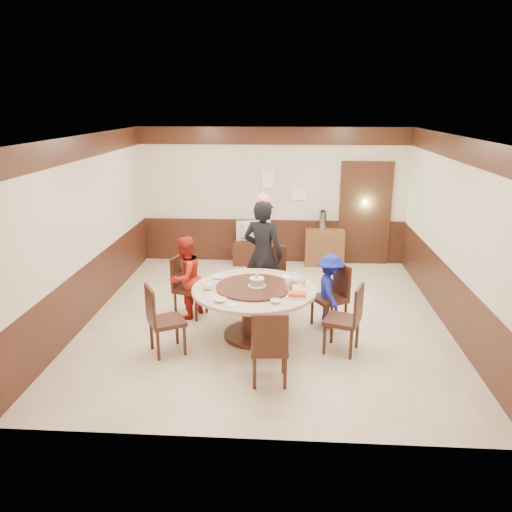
# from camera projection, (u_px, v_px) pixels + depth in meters

# --- Properties ---
(room) EXTENTS (6.00, 6.04, 2.84)m
(room) POSITION_uv_depth(u_px,v_px,m) (267.00, 252.00, 7.60)
(room) COLOR beige
(room) RESTS_ON ground
(banquet_table) EXTENTS (1.76, 1.76, 0.78)m
(banquet_table) POSITION_uv_depth(u_px,v_px,m) (254.00, 302.00, 7.11)
(banquet_table) COLOR #391B12
(banquet_table) RESTS_ON ground
(chair_0) EXTENTS (0.60, 0.60, 0.97)m
(chair_0) POSITION_uv_depth(u_px,v_px,m) (330.00, 307.00, 7.50)
(chair_0) COLOR #391B12
(chair_0) RESTS_ON ground
(chair_1) EXTENTS (0.46, 0.47, 0.97)m
(chair_1) POSITION_uv_depth(u_px,v_px,m) (274.00, 287.00, 8.34)
(chair_1) COLOR #391B12
(chair_1) RESTS_ON ground
(chair_2) EXTENTS (0.55, 0.55, 0.97)m
(chair_2) POSITION_uv_depth(u_px,v_px,m) (190.00, 297.00, 7.90)
(chair_2) COLOR #391B12
(chair_2) RESTS_ON ground
(chair_3) EXTENTS (0.60, 0.60, 0.97)m
(chair_3) POSITION_uv_depth(u_px,v_px,m) (166.00, 332.00, 6.71)
(chair_3) COLOR #391B12
(chair_3) RESTS_ON ground
(chair_4) EXTENTS (0.47, 0.48, 0.97)m
(chair_4) POSITION_uv_depth(u_px,v_px,m) (270.00, 359.00, 5.98)
(chair_4) COLOR #391B12
(chair_4) RESTS_ON ground
(chair_5) EXTENTS (0.57, 0.56, 0.97)m
(chair_5) POSITION_uv_depth(u_px,v_px,m) (343.00, 331.00, 6.74)
(chair_5) COLOR #391B12
(chair_5) RESTS_ON ground
(person_standing) EXTENTS (0.77, 0.63, 1.82)m
(person_standing) POSITION_uv_depth(u_px,v_px,m) (263.00, 255.00, 8.04)
(person_standing) COLOR black
(person_standing) RESTS_ON ground
(person_red) EXTENTS (0.74, 0.79, 1.31)m
(person_red) POSITION_uv_depth(u_px,v_px,m) (185.00, 278.00, 7.75)
(person_red) COLOR #AD2417
(person_red) RESTS_ON ground
(person_blue) EXTENTS (0.51, 0.78, 1.13)m
(person_blue) POSITION_uv_depth(u_px,v_px,m) (330.00, 291.00, 7.46)
(person_blue) COLOR navy
(person_blue) RESTS_ON ground
(birthday_cake) EXTENTS (0.26, 0.26, 0.18)m
(birthday_cake) POSITION_uv_depth(u_px,v_px,m) (257.00, 282.00, 7.02)
(birthday_cake) COLOR white
(birthday_cake) RESTS_ON banquet_table
(teapot_left) EXTENTS (0.17, 0.15, 0.13)m
(teapot_left) POSITION_uv_depth(u_px,v_px,m) (208.00, 286.00, 6.97)
(teapot_left) COLOR white
(teapot_left) RESTS_ON banquet_table
(teapot_right) EXTENTS (0.17, 0.15, 0.13)m
(teapot_right) POSITION_uv_depth(u_px,v_px,m) (295.00, 279.00, 7.24)
(teapot_right) COLOR white
(teapot_right) RESTS_ON banquet_table
(bowl_0) EXTENTS (0.14, 0.14, 0.04)m
(bowl_0) POSITION_uv_depth(u_px,v_px,m) (218.00, 277.00, 7.42)
(bowl_0) COLOR white
(bowl_0) RESTS_ON banquet_table
(bowl_1) EXTENTS (0.14, 0.14, 0.04)m
(bowl_1) POSITION_uv_depth(u_px,v_px,m) (275.00, 301.00, 6.51)
(bowl_1) COLOR white
(bowl_1) RESTS_ON banquet_table
(bowl_2) EXTENTS (0.16, 0.16, 0.04)m
(bowl_2) POSITION_uv_depth(u_px,v_px,m) (220.00, 300.00, 6.55)
(bowl_2) COLOR white
(bowl_2) RESTS_ON banquet_table
(bowl_3) EXTENTS (0.15, 0.15, 0.05)m
(bowl_3) POSITION_uv_depth(u_px,v_px,m) (302.00, 291.00, 6.86)
(bowl_3) COLOR white
(bowl_3) RESTS_ON banquet_table
(bowl_4) EXTENTS (0.16, 0.16, 0.04)m
(bowl_4) POSITION_uv_depth(u_px,v_px,m) (208.00, 283.00, 7.20)
(bowl_4) COLOR white
(bowl_4) RESTS_ON banquet_table
(saucer_near) EXTENTS (0.18, 0.18, 0.01)m
(saucer_near) POSITION_uv_depth(u_px,v_px,m) (231.00, 305.00, 6.44)
(saucer_near) COLOR white
(saucer_near) RESTS_ON banquet_table
(saucer_far) EXTENTS (0.18, 0.18, 0.01)m
(saucer_far) POSITION_uv_depth(u_px,v_px,m) (286.00, 276.00, 7.49)
(saucer_far) COLOR white
(saucer_far) RESTS_ON banquet_table
(shrimp_platter) EXTENTS (0.30, 0.20, 0.06)m
(shrimp_platter) POSITION_uv_depth(u_px,v_px,m) (297.00, 295.00, 6.71)
(shrimp_platter) COLOR white
(shrimp_platter) RESTS_ON banquet_table
(bottle_0) EXTENTS (0.06, 0.06, 0.16)m
(bottle_0) POSITION_uv_depth(u_px,v_px,m) (287.00, 286.00, 6.90)
(bottle_0) COLOR white
(bottle_0) RESTS_ON banquet_table
(bottle_1) EXTENTS (0.06, 0.06, 0.16)m
(bottle_1) POSITION_uv_depth(u_px,v_px,m) (303.00, 282.00, 7.06)
(bottle_1) COLOR white
(bottle_1) RESTS_ON banquet_table
(tv_stand) EXTENTS (0.85, 0.45, 0.50)m
(tv_stand) POSITION_uv_depth(u_px,v_px,m) (254.00, 252.00, 10.48)
(tv_stand) COLOR #391B12
(tv_stand) RESTS_ON ground
(television) EXTENTS (0.73, 0.23, 0.42)m
(television) POSITION_uv_depth(u_px,v_px,m) (254.00, 231.00, 10.34)
(television) COLOR gray
(television) RESTS_ON tv_stand
(side_cabinet) EXTENTS (0.80, 0.40, 0.75)m
(side_cabinet) POSITION_uv_depth(u_px,v_px,m) (324.00, 247.00, 10.38)
(side_cabinet) COLOR brown
(side_cabinet) RESTS_ON ground
(thermos) EXTENTS (0.15, 0.15, 0.38)m
(thermos) POSITION_uv_depth(u_px,v_px,m) (323.00, 221.00, 10.22)
(thermos) COLOR silver
(thermos) RESTS_ON side_cabinet
(notice_left) EXTENTS (0.25, 0.00, 0.35)m
(notice_left) POSITION_uv_depth(u_px,v_px,m) (268.00, 180.00, 10.21)
(notice_left) COLOR white
(notice_left) RESTS_ON room
(notice_right) EXTENTS (0.30, 0.00, 0.22)m
(notice_right) POSITION_uv_depth(u_px,v_px,m) (300.00, 194.00, 10.26)
(notice_right) COLOR white
(notice_right) RESTS_ON room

